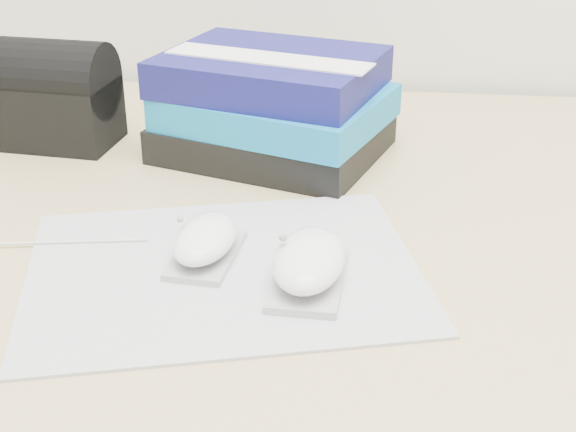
# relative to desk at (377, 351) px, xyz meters

# --- Properties ---
(desk) EXTENTS (1.60, 0.80, 0.73)m
(desk) POSITION_rel_desk_xyz_m (0.00, 0.00, 0.00)
(desk) COLOR tan
(desk) RESTS_ON ground
(mousepad) EXTENTS (0.41, 0.35, 0.00)m
(mousepad) POSITION_rel_desk_xyz_m (-0.15, -0.22, 0.24)
(mousepad) COLOR #9898A0
(mousepad) RESTS_ON desk
(mouse_rear) EXTENTS (0.06, 0.10, 0.04)m
(mouse_rear) POSITION_rel_desk_xyz_m (-0.16, -0.20, 0.26)
(mouse_rear) COLOR #A7A7AA
(mouse_rear) RESTS_ON mousepad
(mouse_front) EXTENTS (0.07, 0.11, 0.05)m
(mouse_front) POSITION_rel_desk_xyz_m (-0.07, -0.24, 0.26)
(mouse_front) COLOR #ABABAD
(mouse_front) RESTS_ON mousepad
(usb_cable) EXTENTS (0.20, 0.04, 0.00)m
(usb_cable) POSITION_rel_desk_xyz_m (-0.32, -0.20, 0.24)
(usb_cable) COLOR silver
(usb_cable) RESTS_ON mousepad
(book_stack) EXTENTS (0.30, 0.27, 0.12)m
(book_stack) POSITION_rel_desk_xyz_m (-0.14, 0.07, 0.29)
(book_stack) COLOR black
(book_stack) RESTS_ON desk
(pouch) EXTENTS (0.15, 0.11, 0.13)m
(pouch) POSITION_rel_desk_xyz_m (-0.41, 0.07, 0.30)
(pouch) COLOR black
(pouch) RESTS_ON desk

